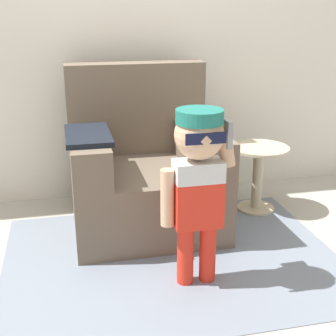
{
  "coord_description": "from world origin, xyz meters",
  "views": [
    {
      "loc": [
        -0.52,
        -2.73,
        1.36
      ],
      "look_at": [
        0.02,
        -0.34,
        0.51
      ],
      "focal_mm": 50.0,
      "sensor_mm": 36.0,
      "label": 1
    }
  ],
  "objects": [
    {
      "name": "rug",
      "position": [
        0.02,
        -0.45,
        0.0
      ],
      "size": [
        1.87,
        1.43,
        0.01
      ],
      "color": "gray",
      "rests_on": "ground_plane"
    },
    {
      "name": "ground_plane",
      "position": [
        0.0,
        0.0,
        0.0
      ],
      "size": [
        10.0,
        10.0,
        0.0
      ],
      "primitive_type": "plane",
      "color": "#ADA89E"
    },
    {
      "name": "side_table",
      "position": [
        0.75,
        0.09,
        0.28
      ],
      "size": [
        0.4,
        0.4,
        0.46
      ],
      "color": "beige",
      "rests_on": "ground_plane"
    },
    {
      "name": "armchair",
      "position": [
        -0.05,
        0.09,
        0.36
      ],
      "size": [
        0.94,
        0.88,
        1.01
      ],
      "color": "#6B5B4C",
      "rests_on": "ground_plane"
    },
    {
      "name": "wall_back",
      "position": [
        0.0,
        0.65,
        1.3
      ],
      "size": [
        10.0,
        0.05,
        2.6
      ],
      "color": "silver",
      "rests_on": "ground_plane"
    },
    {
      "name": "person_child",
      "position": [
        0.09,
        -0.7,
        0.61
      ],
      "size": [
        0.37,
        0.28,
        0.91
      ],
      "color": "red",
      "rests_on": "ground_plane"
    }
  ]
}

